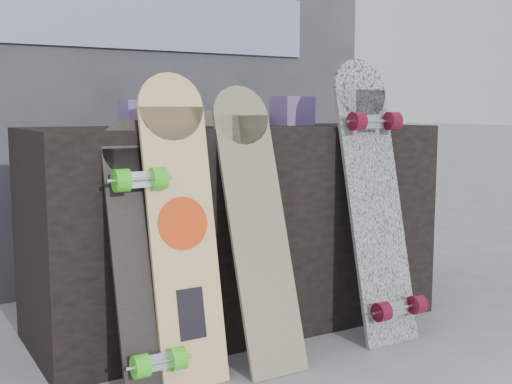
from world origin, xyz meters
TOP-DOWN VIEW (x-y plane):
  - ground at (0.00, 0.00)m, footprint 60.00×60.00m
  - vendor_table at (0.00, 0.50)m, footprint 1.60×0.60m
  - booth at (0.00, 1.35)m, footprint 2.40×0.22m
  - merch_box_purple at (-0.34, 0.57)m, footprint 0.18×0.12m
  - merch_box_small at (0.30, 0.54)m, footprint 0.14×0.14m
  - merch_box_flat at (0.04, 0.61)m, footprint 0.22×0.10m
  - longboard_geisha at (-0.40, 0.12)m, footprint 0.22×0.21m
  - longboard_celtic at (-0.13, 0.11)m, footprint 0.21×0.31m
  - longboard_cascadia at (0.39, 0.11)m, footprint 0.24×0.32m
  - skateboard_dark at (-0.54, 0.11)m, footprint 0.19×0.28m

SIDE VIEW (x-z plane):
  - ground at x=0.00m, z-range 0.00..0.00m
  - vendor_table at x=0.00m, z-range 0.00..0.80m
  - skateboard_dark at x=-0.54m, z-range 0.01..0.85m
  - longboard_celtic at x=-0.13m, z-range 0.03..0.98m
  - longboard_geisha at x=-0.40m, z-range 0.03..1.01m
  - longboard_cascadia at x=0.39m, z-range 0.02..1.08m
  - merch_box_flat at x=0.04m, z-range 0.80..0.86m
  - merch_box_purple at x=-0.34m, z-range 0.80..0.90m
  - merch_box_small at x=0.30m, z-range 0.80..0.92m
  - booth at x=0.00m, z-range 0.00..2.20m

